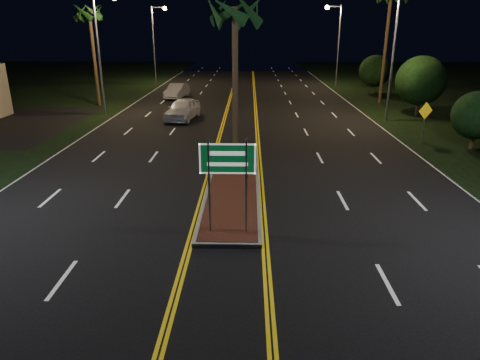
{
  "coord_description": "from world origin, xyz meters",
  "views": [
    {
      "loc": [
        0.68,
        -10.16,
        6.62
      ],
      "look_at": [
        0.39,
        3.04,
        1.9
      ],
      "focal_mm": 32.0,
      "sensor_mm": 36.0,
      "label": 1
    }
  ],
  "objects_px": {
    "palm_median": "(235,12)",
    "palm_left_far": "(89,13)",
    "highway_sign": "(228,168)",
    "streetlight_right_mid": "(389,42)",
    "warning_sign": "(425,116)",
    "car_near": "(183,107)",
    "car_far": "(177,90)",
    "shrub_mid": "(421,81)",
    "shrub_far": "(375,71)",
    "median_island": "(233,189)",
    "shrub_near": "(477,115)",
    "streetlight_right_far": "(336,36)",
    "streetlight_left_far": "(156,36)",
    "streetlight_left_mid": "(102,41)"
  },
  "relations": [
    {
      "from": "highway_sign",
      "to": "palm_left_far",
      "type": "height_order",
      "value": "palm_left_far"
    },
    {
      "from": "streetlight_right_mid",
      "to": "warning_sign",
      "type": "xyz_separation_m",
      "value": [
        0.61,
        -6.5,
        -4.08
      ]
    },
    {
      "from": "streetlight_right_mid",
      "to": "palm_median",
      "type": "distance_m",
      "value": 15.73
    },
    {
      "from": "highway_sign",
      "to": "shrub_near",
      "type": "distance_m",
      "value": 17.55
    },
    {
      "from": "shrub_mid",
      "to": "shrub_far",
      "type": "distance_m",
      "value": 12.01
    },
    {
      "from": "streetlight_left_mid",
      "to": "shrub_far",
      "type": "bearing_deg",
      "value": 26.18
    },
    {
      "from": "palm_median",
      "to": "palm_left_far",
      "type": "distance_m",
      "value": 21.69
    },
    {
      "from": "car_near",
      "to": "streetlight_right_far",
      "type": "bearing_deg",
      "value": 62.12
    },
    {
      "from": "streetlight_left_mid",
      "to": "shrub_far",
      "type": "xyz_separation_m",
      "value": [
        24.41,
        12.0,
        -3.32
      ]
    },
    {
      "from": "shrub_near",
      "to": "shrub_mid",
      "type": "height_order",
      "value": "shrub_mid"
    },
    {
      "from": "streetlight_right_far",
      "to": "shrub_near",
      "type": "distance_m",
      "value": 28.39
    },
    {
      "from": "median_island",
      "to": "warning_sign",
      "type": "relative_size",
      "value": 4.21
    },
    {
      "from": "streetlight_left_far",
      "to": "palm_median",
      "type": "xyz_separation_m",
      "value": [
        10.61,
        -33.5,
        1.62
      ]
    },
    {
      "from": "shrub_near",
      "to": "warning_sign",
      "type": "bearing_deg",
      "value": 146.53
    },
    {
      "from": "car_near",
      "to": "shrub_mid",
      "type": "bearing_deg",
      "value": 15.09
    },
    {
      "from": "streetlight_right_far",
      "to": "shrub_far",
      "type": "bearing_deg",
      "value": -62.02
    },
    {
      "from": "car_far",
      "to": "palm_left_far",
      "type": "bearing_deg",
      "value": -136.05
    },
    {
      "from": "shrub_mid",
      "to": "car_far",
      "type": "bearing_deg",
      "value": 157.57
    },
    {
      "from": "streetlight_right_far",
      "to": "palm_median",
      "type": "distance_m",
      "value": 33.28
    },
    {
      "from": "shrub_far",
      "to": "car_near",
      "type": "relative_size",
      "value": 0.72
    },
    {
      "from": "car_far",
      "to": "shrub_far",
      "type": "bearing_deg",
      "value": 18.53
    },
    {
      "from": "streetlight_left_far",
      "to": "shrub_mid",
      "type": "distance_m",
      "value": 31.85
    },
    {
      "from": "streetlight_left_mid",
      "to": "car_far",
      "type": "height_order",
      "value": "streetlight_left_mid"
    },
    {
      "from": "highway_sign",
      "to": "palm_median",
      "type": "relative_size",
      "value": 0.39
    },
    {
      "from": "streetlight_right_far",
      "to": "shrub_near",
      "type": "height_order",
      "value": "streetlight_right_far"
    },
    {
      "from": "shrub_far",
      "to": "car_near",
      "type": "bearing_deg",
      "value": -142.48
    },
    {
      "from": "highway_sign",
      "to": "streetlight_right_mid",
      "type": "bearing_deg",
      "value": 61.07
    },
    {
      "from": "highway_sign",
      "to": "palm_left_far",
      "type": "bearing_deg",
      "value": 116.92
    },
    {
      "from": "warning_sign",
      "to": "median_island",
      "type": "bearing_deg",
      "value": -165.71
    },
    {
      "from": "streetlight_right_far",
      "to": "shrub_mid",
      "type": "relative_size",
      "value": 1.95
    },
    {
      "from": "streetlight_right_mid",
      "to": "streetlight_left_far",
      "type": "bearing_deg",
      "value": 133.97
    },
    {
      "from": "shrub_far",
      "to": "streetlight_right_far",
      "type": "bearing_deg",
      "value": 117.98
    },
    {
      "from": "car_far",
      "to": "warning_sign",
      "type": "distance_m",
      "value": 24.55
    },
    {
      "from": "palm_left_far",
      "to": "warning_sign",
      "type": "height_order",
      "value": "palm_left_far"
    },
    {
      "from": "palm_left_far",
      "to": "shrub_near",
      "type": "relative_size",
      "value": 2.67
    },
    {
      "from": "highway_sign",
      "to": "shrub_far",
      "type": "height_order",
      "value": "shrub_far"
    },
    {
      "from": "shrub_mid",
      "to": "streetlight_left_far",
      "type": "bearing_deg",
      "value": 140.9
    },
    {
      "from": "median_island",
      "to": "car_far",
      "type": "xyz_separation_m",
      "value": [
        -6.5,
        25.46,
        0.73
      ]
    },
    {
      "from": "car_far",
      "to": "warning_sign",
      "type": "xyz_separation_m",
      "value": [
        17.73,
        -16.96,
        0.77
      ]
    },
    {
      "from": "palm_left_far",
      "to": "shrub_far",
      "type": "distance_m",
      "value": 28.3
    },
    {
      "from": "streetlight_right_far",
      "to": "palm_left_far",
      "type": "relative_size",
      "value": 1.02
    },
    {
      "from": "streetlight_left_far",
      "to": "shrub_near",
      "type": "xyz_separation_m",
      "value": [
        24.11,
        -30.0,
        -3.71
      ]
    },
    {
      "from": "streetlight_left_mid",
      "to": "streetlight_right_far",
      "type": "xyz_separation_m",
      "value": [
        21.23,
        18.0,
        0.0
      ]
    },
    {
      "from": "median_island",
      "to": "streetlight_right_mid",
      "type": "height_order",
      "value": "streetlight_right_mid"
    },
    {
      "from": "highway_sign",
      "to": "palm_median",
      "type": "distance_m",
      "value": 9.11
    },
    {
      "from": "car_near",
      "to": "car_far",
      "type": "height_order",
      "value": "car_near"
    },
    {
      "from": "streetlight_right_mid",
      "to": "warning_sign",
      "type": "distance_m",
      "value": 7.69
    },
    {
      "from": "palm_median",
      "to": "shrub_far",
      "type": "xyz_separation_m",
      "value": [
        13.8,
        25.5,
        -4.94
      ]
    },
    {
      "from": "shrub_far",
      "to": "highway_sign",
      "type": "bearing_deg",
      "value": -112.57
    },
    {
      "from": "car_near",
      "to": "car_far",
      "type": "bearing_deg",
      "value": 110.58
    }
  ]
}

